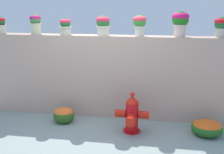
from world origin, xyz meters
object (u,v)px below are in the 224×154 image
potted_plant_0 (0,24)px  potted_plant_4 (140,23)px  potted_plant_3 (103,24)px  potted_plant_1 (35,22)px  potted_plant_2 (65,26)px  flower_bush_right (207,127)px  potted_plant_5 (180,21)px  fire_hydrant (132,115)px  potted_plant_6 (222,25)px  flower_bush_left (64,114)px

potted_plant_0 → potted_plant_4: size_ratio=0.87×
potted_plant_3 → potted_plant_1: bearing=177.4°
potted_plant_1 → potted_plant_2: (0.67, -0.07, -0.05)m
flower_bush_right → potted_plant_1: bearing=168.6°
potted_plant_2 → potted_plant_5: (2.28, 0.02, 0.12)m
potted_plant_2 → fire_hydrant: (1.46, -0.74, -1.56)m
potted_plant_2 → fire_hydrant: size_ratio=0.45×
potted_plant_6 → potted_plant_3: bearing=-178.7°
potted_plant_4 → potted_plant_1: bearing=178.9°
potted_plant_5 → potted_plant_6: potted_plant_5 is taller
potted_plant_6 → potted_plant_5: bearing=-177.2°
potted_plant_3 → potted_plant_4: size_ratio=0.97×
potted_plant_2 → potted_plant_3: size_ratio=0.86×
potted_plant_0 → potted_plant_5: (3.73, -0.01, 0.10)m
potted_plant_0 → potted_plant_5: 3.73m
potted_plant_3 → potted_plant_6: size_ratio=1.03×
potted_plant_4 → potted_plant_5: 0.77m
potted_plant_0 → potted_plant_2: (1.45, -0.02, -0.01)m
potted_plant_2 → potted_plant_0: bearing=179.1°
fire_hydrant → flower_bush_left: size_ratio=1.77×
potted_plant_4 → potted_plant_3: bearing=-178.0°
potted_plant_3 → flower_bush_left: (-0.72, -0.52, -1.77)m
potted_plant_0 → potted_plant_3: (2.23, -0.02, 0.03)m
potted_plant_2 → potted_plant_6: 3.04m
potted_plant_3 → flower_bush_right: 2.78m
potted_plant_4 → potted_plant_5: (0.77, -0.01, 0.05)m
potted_plant_2 → potted_plant_5: size_ratio=0.69×
potted_plant_0 → potted_plant_3: bearing=-0.5°
potted_plant_3 → fire_hydrant: (0.67, -0.74, -1.60)m
potted_plant_1 → potted_plant_6: size_ratio=1.06×
potted_plant_3 → potted_plant_4: (0.72, 0.02, 0.02)m
potted_plant_0 → potted_plant_6: bearing=0.4°
potted_plant_6 → fire_hydrant: (-1.59, -0.79, -1.60)m
potted_plant_5 → potted_plant_6: (0.77, 0.04, -0.07)m
flower_bush_left → potted_plant_0: bearing=160.4°
potted_plant_0 → potted_plant_2: 1.45m
potted_plant_3 → potted_plant_6: 2.26m
potted_plant_2 → flower_bush_left: potted_plant_2 is taller
potted_plant_6 → fire_hydrant: 2.39m
potted_plant_1 → flower_bush_right: size_ratio=0.72×
potted_plant_6 → potted_plant_2: bearing=-179.0°
potted_plant_0 → potted_plant_3: size_ratio=0.90×
potted_plant_5 → potted_plant_6: 0.77m
potted_plant_4 → fire_hydrant: (-0.05, -0.77, -1.62)m
potted_plant_0 → flower_bush_right: size_ratio=0.63×
flower_bush_right → fire_hydrant: bearing=-175.7°
potted_plant_0 → fire_hydrant: size_ratio=0.47×
potted_plant_0 → potted_plant_6: size_ratio=0.93×
potted_plant_1 → potted_plant_3: potted_plant_1 is taller
fire_hydrant → flower_bush_right: fire_hydrant is taller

